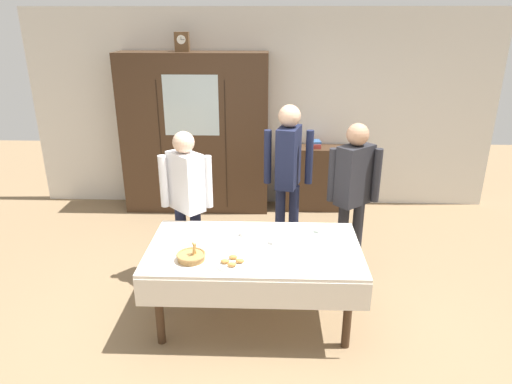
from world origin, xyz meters
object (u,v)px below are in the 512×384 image
wall_cabinet (195,134)px  tea_cup_center (275,241)px  tea_cup_near_right (245,233)px  book_stack (315,144)px  person_near_right_end (354,186)px  person_beside_shelf (186,193)px  spoon_mid_right (309,244)px  spoon_mid_left (254,228)px  tea_cup_mid_right (320,230)px  spoon_far_left (300,254)px  bread_basket (191,256)px  pastry_plate (232,262)px  mantel_clock (182,42)px  bookshelf_low (313,178)px  dining_table (254,258)px  person_behind_table_right (288,168)px

wall_cabinet → tea_cup_center: 2.74m
wall_cabinet → tea_cup_near_right: wall_cabinet is taller
book_stack → person_near_right_end: 1.81m
tea_cup_near_right → tea_cup_center: bearing=-28.5°
person_beside_shelf → spoon_mid_right: bearing=-28.0°
spoon_mid_left → person_beside_shelf: (-0.68, 0.32, 0.22)m
wall_cabinet → tea_cup_mid_right: 2.73m
book_stack → tea_cup_mid_right: (-0.14, -2.31, -0.19)m
spoon_far_left → person_near_right_end: person_near_right_end is taller
bread_basket → pastry_plate: size_ratio=0.86×
mantel_clock → pastry_plate: mantel_clock is taller
spoon_mid_left → tea_cup_near_right: bearing=-116.6°
bookshelf_low → tea_cup_center: bookshelf_low is taller
tea_cup_center → pastry_plate: (-0.34, -0.35, -0.01)m
wall_cabinet → mantel_clock: bearing=-179.7°
bookshelf_low → spoon_far_left: (-0.35, -2.73, 0.28)m
tea_cup_near_right → dining_table: bearing=-67.9°
tea_cup_center → spoon_far_left: tea_cup_center is taller
wall_cabinet → spoon_mid_right: 2.87m
tea_cup_mid_right → bookshelf_low: bearing=86.5°
pastry_plate → tea_cup_center: bearing=46.3°
tea_cup_mid_right → person_beside_shelf: 1.36m
wall_cabinet → person_near_right_end: size_ratio=1.32×
tea_cup_near_right → pastry_plate: (-0.07, -0.50, -0.01)m
mantel_clock → tea_cup_mid_right: 3.16m
person_behind_table_right → person_near_right_end: (0.64, -0.35, -0.08)m
book_stack → dining_table: bearing=-105.4°
mantel_clock → spoon_mid_left: bearing=-65.6°
spoon_mid_left → mantel_clock: bearing=114.4°
tea_cup_near_right → spoon_far_left: size_ratio=1.09×
wall_cabinet → tea_cup_center: size_ratio=16.58×
book_stack → wall_cabinet: bearing=-178.2°
spoon_mid_right → tea_cup_center: bearing=-179.1°
bookshelf_low → tea_cup_mid_right: size_ratio=7.60×
spoon_mid_right → person_behind_table_right: bearing=98.1°
wall_cabinet → pastry_plate: (0.74, -2.86, -0.34)m
tea_cup_mid_right → spoon_mid_right: size_ratio=1.09×
tea_cup_near_right → pastry_plate: size_ratio=0.46×
spoon_far_left → bookshelf_low: bearing=82.8°
tea_cup_center → spoon_mid_right: 0.30m
spoon_far_left → spoon_mid_left: size_ratio=1.00×
bookshelf_low → tea_cup_near_right: size_ratio=7.60×
book_stack → tea_cup_mid_right: book_stack is taller
tea_cup_mid_right → tea_cup_center: same height
tea_cup_mid_right → bread_basket: bearing=-153.8°
tea_cup_near_right → spoon_mid_right: size_ratio=1.09×
wall_cabinet → bookshelf_low: bearing=1.8°
mantel_clock → spoon_far_left: (1.40, -2.68, -1.55)m
book_stack → person_beside_shelf: person_beside_shelf is taller
book_stack → pastry_plate: book_stack is taller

